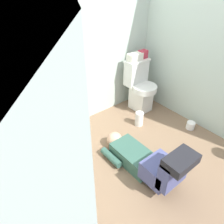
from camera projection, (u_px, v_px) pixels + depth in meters
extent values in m
cube|color=#80644C|center=(134.00, 163.00, 2.41)|extent=(2.84, 3.08, 0.04)
cube|color=#B4C6BA|center=(74.00, 33.00, 2.41)|extent=(2.50, 0.08, 2.40)
cube|color=#B4C6BA|center=(219.00, 35.00, 2.34)|extent=(0.08, 2.08, 2.40)
cube|color=silver|center=(141.00, 98.00, 3.18)|extent=(0.22, 0.30, 0.38)
cylinder|color=silver|center=(145.00, 88.00, 3.03)|extent=(0.35, 0.35, 0.08)
cube|color=silver|center=(136.00, 73.00, 3.06)|extent=(0.34, 0.17, 0.34)
cube|color=silver|center=(137.00, 61.00, 2.95)|extent=(0.36, 0.19, 0.03)
cube|color=beige|center=(35.00, 131.00, 2.23)|extent=(0.56, 0.48, 0.78)
cube|color=silver|center=(26.00, 98.00, 2.00)|extent=(0.60, 0.52, 0.04)
cylinder|color=silver|center=(27.00, 99.00, 1.99)|extent=(0.28, 0.28, 0.05)
cube|color=beige|center=(59.00, 139.00, 2.16)|extent=(0.26, 0.03, 0.66)
cylinder|color=silver|center=(19.00, 86.00, 2.05)|extent=(0.02, 0.02, 0.10)
cube|color=#33594C|center=(133.00, 156.00, 2.35)|extent=(0.29, 0.52, 0.17)
sphere|color=tan|center=(115.00, 140.00, 2.56)|extent=(0.19, 0.19, 0.19)
cube|color=#484D7E|center=(159.00, 171.00, 2.07)|extent=(0.31, 0.28, 0.20)
cube|color=#484D7E|center=(173.00, 171.00, 1.91)|extent=(0.31, 0.12, 0.32)
cube|color=black|center=(181.00, 161.00, 1.78)|extent=(0.31, 0.19, 0.09)
cylinder|color=#33594C|center=(111.00, 157.00, 2.37)|extent=(0.08, 0.30, 0.08)
cube|color=silver|center=(135.00, 57.00, 2.89)|extent=(0.22, 0.11, 0.10)
cube|color=#B22D3F|center=(143.00, 54.00, 2.97)|extent=(0.12, 0.09, 0.11)
cylinder|color=pink|center=(10.00, 91.00, 1.93)|extent=(0.04, 0.04, 0.13)
cylinder|color=silver|center=(15.00, 85.00, 2.03)|extent=(0.05, 0.05, 0.14)
cylinder|color=#469F50|center=(26.00, 86.00, 2.01)|extent=(0.05, 0.05, 0.13)
cylinder|color=silver|center=(32.00, 83.00, 2.05)|extent=(0.04, 0.04, 0.15)
cylinder|color=white|center=(139.00, 119.00, 2.90)|extent=(0.11, 0.11, 0.20)
cylinder|color=white|center=(191.00, 125.00, 2.86)|extent=(0.11, 0.11, 0.10)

